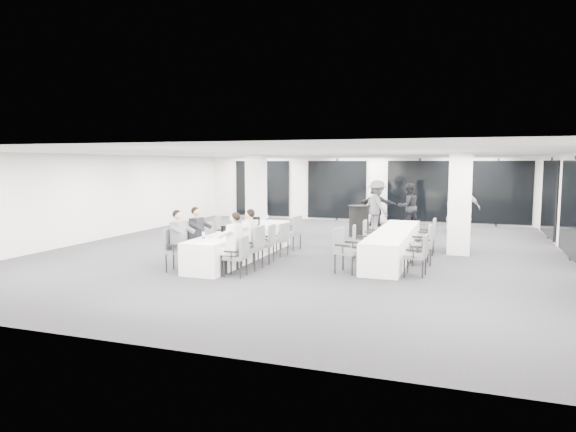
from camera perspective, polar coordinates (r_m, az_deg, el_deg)
name	(u,v)px	position (r m, az deg, el deg)	size (l,w,h in m)	color
room	(343,201)	(15.39, 6.12, 1.68)	(14.04, 16.04, 2.84)	#26252B
column_left	(256,194)	(18.52, -3.55, 2.46)	(0.60, 0.60, 2.80)	silver
column_right	(460,204)	(14.88, 18.54, 1.30)	(0.60, 0.60, 2.80)	silver
banquet_table_main	(243,244)	(13.67, -5.02, -3.13)	(0.90, 5.00, 0.75)	white
banquet_table_side	(393,245)	(13.81, 11.60, -3.14)	(0.90, 5.00, 0.75)	white
cocktail_table	(359,221)	(17.75, 7.88, -0.52)	(0.77, 0.77, 1.06)	black
chair_main_left_near	(175,247)	(12.28, -12.49, -3.37)	(0.57, 0.61, 1.00)	#4C4E54
chair_main_left_second	(193,244)	(13.01, -10.46, -3.08)	(0.48, 0.53, 0.89)	#4C4E54
chair_main_left_mid	(210,238)	(13.78, -8.62, -2.44)	(0.56, 0.59, 0.93)	#4C4E54
chair_main_left_fourth	(223,232)	(14.48, -7.19, -1.78)	(0.60, 0.64, 1.04)	#4C4E54
chair_main_left_far	(237,229)	(15.29, -5.66, -1.47)	(0.56, 0.60, 0.98)	#4C4E54
chair_main_right_near	(239,254)	(11.46, -5.50, -4.17)	(0.48, 0.53, 0.91)	#4C4E54
chair_main_right_second	(254,245)	(12.18, -3.84, -3.21)	(0.54, 0.60, 1.04)	#4C4E54
chair_main_right_mid	(267,241)	(12.97, -2.38, -2.80)	(0.53, 0.58, 0.97)	#4C4E54
chair_main_right_fourth	(281,237)	(13.95, -0.82, -2.38)	(0.54, 0.57, 0.89)	#4C4E54
chair_main_right_far	(293,230)	(14.91, 0.59, -1.62)	(0.58, 0.62, 0.99)	#4C4E54
chair_side_left_near	(344,247)	(11.91, 6.26, -3.47)	(0.62, 0.65, 1.03)	#4C4E54
chair_side_left_mid	(359,240)	(13.52, 7.89, -2.68)	(0.51, 0.55, 0.90)	#4C4E54
chair_side_left_far	(369,233)	(14.94, 9.01, -1.91)	(0.46, 0.51, 0.88)	#4C4E54
chair_side_right_near	(419,252)	(11.80, 14.36, -3.94)	(0.51, 0.56, 0.94)	#4C4E54
chair_side_right_mid	(424,242)	(13.17, 14.92, -2.79)	(0.60, 0.63, 1.00)	#4C4E54
chair_side_right_far	(429,234)	(14.65, 15.38, -1.95)	(0.51, 0.57, 0.99)	#4C4E54
seated_guest_a	(181,237)	(12.17, -11.81, -2.28)	(0.50, 0.38, 1.44)	#585B60
seated_guest_b	(199,232)	(12.89, -9.86, -1.78)	(0.50, 0.38, 1.44)	black
seated_guest_c	(232,240)	(11.48, -6.25, -2.68)	(0.50, 0.38, 1.44)	silver
seated_guest_d	(247,235)	(12.22, -4.58, -2.13)	(0.50, 0.38, 1.44)	silver
standing_guest_b	(408,204)	(19.73, 13.22, 1.36)	(0.96, 0.59, 1.99)	black
standing_guest_c	(377,203)	(18.85, 9.85, 1.46)	(1.39, 0.71, 2.15)	#585B60
standing_guest_d	(466,205)	(19.65, 19.14, 1.15)	(1.16, 0.65, 1.98)	silver
standing_guest_e	(453,208)	(19.80, 17.90, 0.82)	(0.82, 0.50, 1.70)	silver
standing_guest_f	(376,202)	(20.71, 9.79, 1.55)	(1.77, 0.68, 1.92)	black
standing_guest_g	(255,196)	(22.84, -3.72, 2.24)	(0.76, 0.62, 2.09)	silver
standing_guest_h	(458,212)	(15.90, 18.39, 0.40)	(1.03, 0.63, 2.14)	#585B60
ice_bucket_near	(225,230)	(12.83, -7.03, -1.55)	(0.20, 0.20, 0.22)	black
ice_bucket_far	(256,221)	(14.67, -3.55, -0.54)	(0.21, 0.21, 0.24)	black
water_bottle_a	(203,237)	(11.83, -9.37, -2.27)	(0.07, 0.07, 0.21)	silver
water_bottle_b	(257,224)	(13.89, -3.48, -0.92)	(0.08, 0.08, 0.24)	silver
water_bottle_c	(267,218)	(15.44, -2.35, -0.26)	(0.07, 0.07, 0.21)	silver
plate_a	(211,237)	(12.36, -8.59, -2.33)	(0.19, 0.19, 0.03)	white
plate_b	(220,238)	(12.21, -7.61, -2.42)	(0.18, 0.18, 0.03)	white
plate_c	(236,231)	(13.33, -5.80, -1.69)	(0.21, 0.21, 0.03)	white
wine_glass	(218,234)	(11.81, -7.78, -1.96)	(0.08, 0.08, 0.22)	silver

